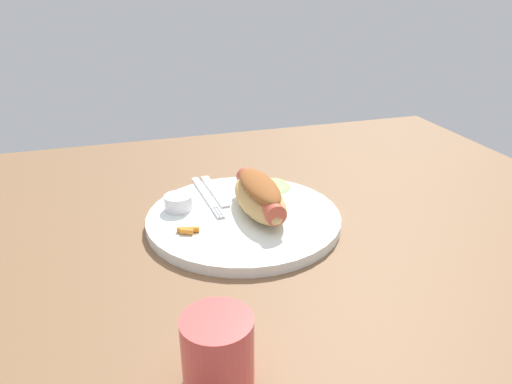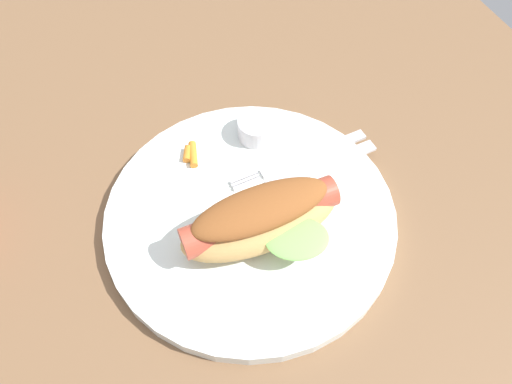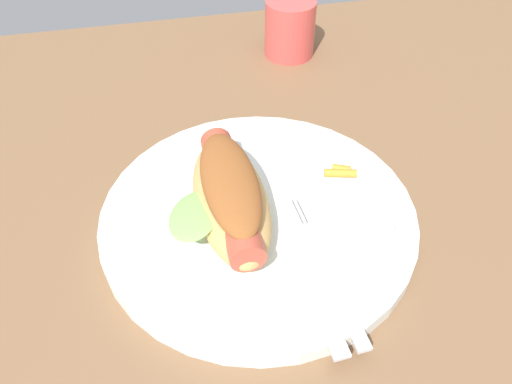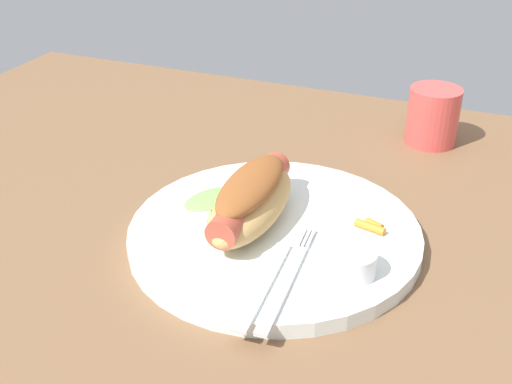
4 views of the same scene
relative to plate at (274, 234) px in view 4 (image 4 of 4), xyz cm
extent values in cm
cube|color=brown|center=(-2.07, -0.96, -1.70)|extent=(120.00, 90.00, 1.80)
cylinder|color=white|center=(0.00, 0.00, 0.00)|extent=(30.03, 30.03, 1.60)
ellipsoid|color=tan|center=(-2.60, -0.04, 3.05)|extent=(6.85, 16.22, 4.51)
cylinder|color=#B24733|center=(-2.60, -0.04, 3.84)|extent=(3.34, 15.62, 3.10)
ellipsoid|color=brown|center=(-2.60, -0.04, 5.24)|extent=(5.16, 13.78, 2.44)
ellipsoid|color=#7FC65B|center=(-6.15, -2.19, 3.95)|extent=(6.08, 7.08, 1.16)
cylinder|color=white|center=(9.35, -4.65, 2.00)|extent=(4.39, 4.39, 2.41)
cube|color=silver|center=(4.32, -9.36, 1.00)|extent=(2.12, 13.08, 0.40)
cube|color=silver|center=(4.20, -1.24, 1.00)|extent=(0.53, 3.21, 0.40)
cube|color=silver|center=(3.75, -1.27, 1.00)|extent=(0.53, 3.21, 0.40)
cube|color=silver|center=(3.30, -1.30, 1.00)|extent=(0.53, 3.21, 0.40)
cube|color=silver|center=(2.53, -9.49, 0.98)|extent=(2.24, 13.29, 0.36)
cylinder|color=orange|center=(9.17, 3.09, 1.23)|extent=(3.34, 1.63, 0.85)
cylinder|color=orange|center=(9.45, 3.65, 1.23)|extent=(2.09, 1.58, 0.87)
cylinder|color=#D84C47|center=(10.96, 30.35, 3.02)|extent=(6.79, 6.79, 7.63)
camera|label=1|loc=(17.58, 64.10, 35.00)|focal=33.76mm
camera|label=2|loc=(-25.88, 10.01, 44.62)|focal=35.42mm
camera|label=3|loc=(-7.28, -33.00, 37.08)|focal=36.61mm
camera|label=4|loc=(19.57, -52.96, 36.90)|focal=45.83mm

